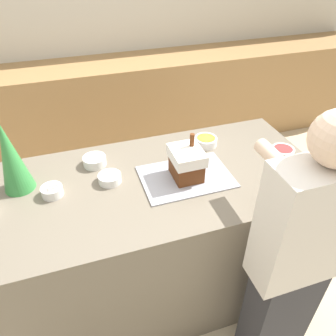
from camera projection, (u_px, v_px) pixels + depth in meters
ground_plane at (156, 284)px, 2.28m from camera, size 12.00×12.00×0.00m
wall_back at (89, 18)px, 3.16m from camera, size 8.00×0.05×2.60m
back_cabinet_block at (105, 110)px, 3.40m from camera, size 6.00×0.60×0.96m
kitchen_island at (154, 239)px, 2.01m from camera, size 1.86×0.86×0.93m
baking_tray at (186, 177)px, 1.75m from camera, size 0.48×0.34×0.01m
gingerbread_house at (186, 163)px, 1.70m from camera, size 0.16×0.19×0.23m
decorative_tree at (10, 157)px, 1.57m from camera, size 0.15×0.15×0.38m
candy_bowl_far_right at (95, 161)px, 1.83m from camera, size 0.13×0.13×0.05m
candy_bowl_far_left at (283, 151)px, 1.92m from camera, size 0.13×0.13×0.04m
candy_bowl_near_tray_right at (206, 141)px, 2.00m from camera, size 0.14×0.14×0.05m
candy_bowl_near_tray_left at (52, 191)px, 1.62m from camera, size 0.11×0.11×0.05m
candy_bowl_front_corner at (110, 178)px, 1.71m from camera, size 0.12×0.12×0.05m
person at (294, 263)px, 1.46m from camera, size 0.41×0.51×1.55m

